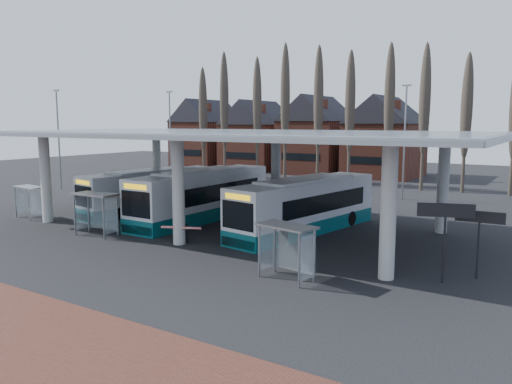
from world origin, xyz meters
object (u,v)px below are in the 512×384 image
Objects in this scene: bus_0 at (153,191)px; shelter_0 at (30,195)px; shelter_2 at (288,239)px; bus_2 at (306,206)px; shelter_1 at (97,205)px; bus_1 at (203,196)px.

bus_0 is 8.82m from shelter_0.
bus_0 is 4.23× the size of shelter_2.
bus_2 reaches higher than bus_0.
shelter_2 is at bearing -58.56° from bus_2.
shelter_0 is at bearing -175.77° from shelter_2.
shelter_1 is 1.02× the size of shelter_2.
bus_2 reaches higher than shelter_0.
shelter_0 is 0.92× the size of shelter_2.
shelter_0 is (-10.95, -6.26, -0.01)m from bus_1.
bus_1 is 7.87m from shelter_1.
shelter_1 is at bearing -0.35° from shelter_0.
bus_0 is 4.14× the size of shelter_1.
bus_1 reaches higher than bus_0.
bus_1 is at bearing 3.18° from bus_0.
shelter_1 is (3.06, -8.07, 0.36)m from bus_0.
bus_1 is at bearing 153.73° from shelter_2.
shelter_2 is (3.71, -9.13, 0.17)m from bus_2.
shelter_0 is at bearing -151.90° from bus_2.
shelter_2 is at bearing -36.68° from bus_1.
bus_0 is 0.94× the size of bus_1.
bus_2 is 20.07m from shelter_0.
bus_2 is 12.91m from shelter_1.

